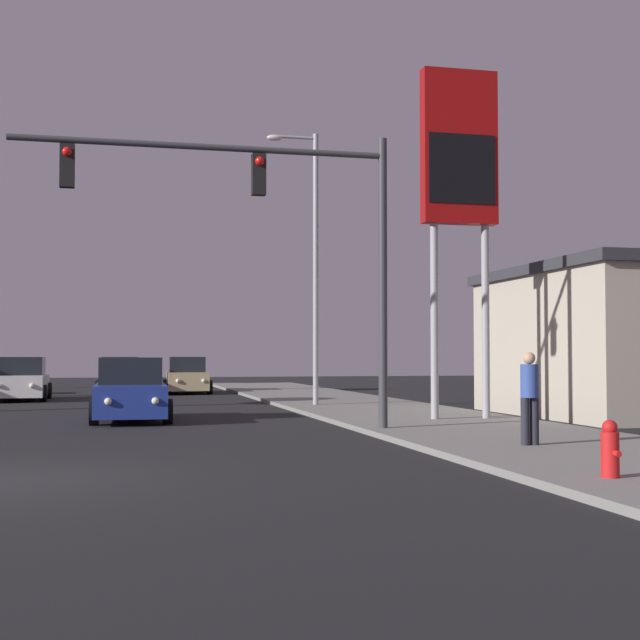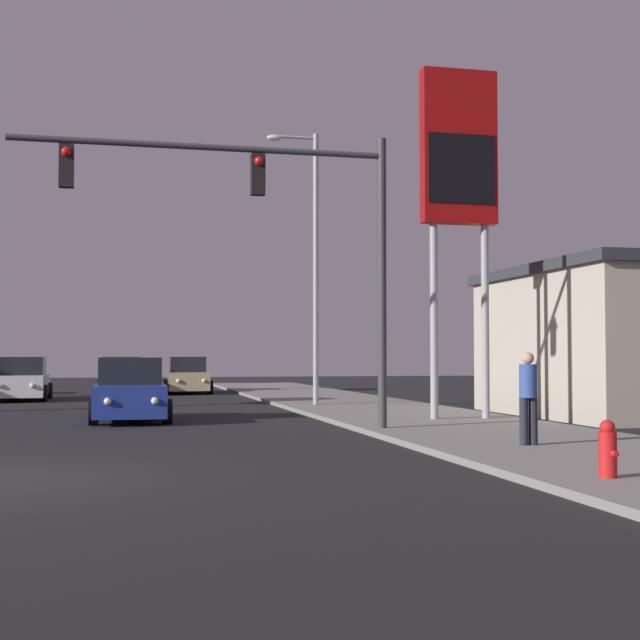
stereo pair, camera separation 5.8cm
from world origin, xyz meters
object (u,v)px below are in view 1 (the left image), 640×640
Objects in this scene: gas_station_sign at (459,166)px; fire_hydrant at (610,450)px; pedestrian_on_sidewalk at (530,394)px; car_white at (22,381)px; traffic_light_mast at (279,216)px; street_lamp at (312,253)px; car_blue at (130,392)px; car_green at (119,377)px; car_tan at (187,377)px.

gas_station_sign is 11.84× the size of fire_hydrant.
pedestrian_on_sidewalk is (0.91, 4.19, 0.55)m from fire_hydrant.
gas_station_sign reaches higher than pedestrian_on_sidewalk.
car_white is 24.02m from pedestrian_on_sidewalk.
street_lamp is at bearing 73.45° from traffic_light_mast.
traffic_light_mast is at bearing -155.39° from gas_station_sign.
traffic_light_mast is 0.91× the size of gas_station_sign.
car_blue is 2.59× the size of pedestrian_on_sidewalk.
car_green is 21.76m from gas_station_sign.
car_blue reaches higher than fire_hydrant.
gas_station_sign is at bearing 162.64° from car_blue.
car_green is 1.00× the size of car_tan.
traffic_light_mast reaches higher than car_green.
car_white is at bearing 129.34° from gas_station_sign.
car_blue and car_green have the same top height.
pedestrian_on_sidewalk reaches higher than car_blue.
car_tan is 0.48× the size of street_lamp.
fire_hydrant is (6.20, -29.98, -0.27)m from car_green.
car_white is at bearing 112.10° from traffic_light_mast.
gas_station_sign is (5.41, -19.99, 5.86)m from car_tan.
car_white is at bearing 48.54° from car_green.
car_white is at bearing 116.76° from pedestrian_on_sidewalk.
car_blue is 11.61m from pedestrian_on_sidewalk.
street_lamp is 7.76m from gas_station_sign.
car_blue is 12.73m from car_white.
pedestrian_on_sidewalk is at bearing 77.70° from fire_hydrant.
traffic_light_mast is at bearing 97.60° from car_green.
gas_station_sign reaches higher than traffic_light_mast.
traffic_light_mast is (6.98, -17.20, 4.01)m from car_white.
car_tan reaches higher than fire_hydrant.
car_green is 0.53× the size of traffic_light_mast.
pedestrian_on_sidewalk is (-1.34, -6.62, -5.58)m from gas_station_sign.
traffic_light_mast is 10.05m from street_lamp.
car_white is 20.05m from gas_station_sign.
street_lamp reaches higher than pedestrian_on_sidewalk.
traffic_light_mast reaches higher than fire_hydrant.
traffic_light_mast is at bearing 92.48° from car_tan.
street_lamp reaches higher than traffic_light_mast.
street_lamp is 18.65m from fire_hydrant.
car_tan is at bearing 98.69° from pedestrian_on_sidewalk.
pedestrian_on_sidewalk reaches higher than car_white.
street_lamp is at bearing -141.58° from car_blue.
street_lamp is (6.14, -11.92, 4.36)m from car_green.
street_lamp is at bearing 116.22° from car_green.
fire_hydrant is at bearing -89.83° from street_lamp.
car_tan is 13.81m from street_lamp.
street_lamp is 1.00× the size of gas_station_sign.
traffic_light_mast is (3.06, -5.09, 4.01)m from car_blue.
pedestrian_on_sidewalk is at bearing 127.35° from car_blue.
fire_hydrant is at bearing 110.42° from car_white.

